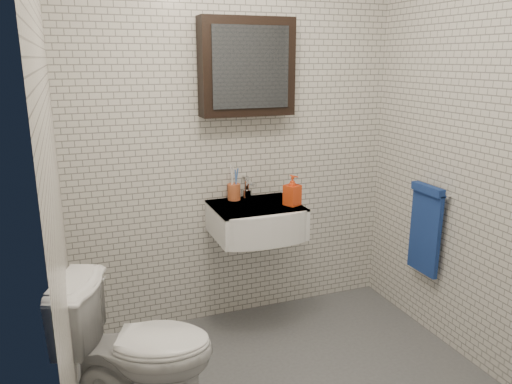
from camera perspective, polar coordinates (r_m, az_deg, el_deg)
room_shell at (r=2.33m, az=5.66°, el=7.88°), size 2.22×2.02×2.51m
washbasin at (r=3.17m, az=0.24°, el=-3.31°), size 0.55×0.50×0.20m
faucet at (r=3.30m, az=-0.99°, el=0.36°), size 0.06×0.20×0.15m
mirror_cabinet at (r=3.19m, az=-1.03°, el=14.08°), size 0.60×0.15×0.60m
towel_rail at (r=3.35m, az=18.81°, el=-3.67°), size 0.09×0.30×0.58m
toothbrush_cup at (r=3.28m, az=-2.54°, el=0.11°), size 0.10×0.10×0.23m
soap_bottle at (r=3.16m, az=4.17°, el=0.20°), size 0.12×0.12×0.19m
toilet at (r=2.64m, az=-13.26°, el=-16.95°), size 0.83×0.65×0.75m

